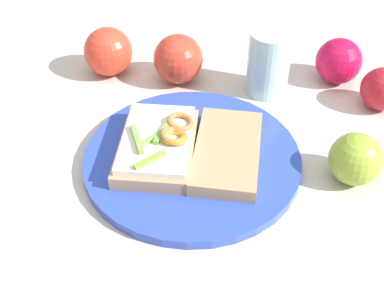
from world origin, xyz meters
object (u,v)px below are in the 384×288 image
(bread_slice_side, at_px, (227,152))
(apple_0, at_px, (339,61))
(apple_3, at_px, (382,89))
(plate, at_px, (192,159))
(apple_1, at_px, (355,159))
(apple_2, at_px, (108,52))
(drinking_glass, at_px, (269,63))
(apple_4, at_px, (178,59))
(sandwich, at_px, (158,144))

(bread_slice_side, relative_size, apple_0, 2.13)
(apple_0, xyz_separation_m, apple_3, (-0.06, -0.07, -0.00))
(bread_slice_side, distance_m, apple_3, 0.29)
(plate, bearing_deg, apple_1, -84.63)
(bread_slice_side, relative_size, apple_2, 1.97)
(bread_slice_side, xyz_separation_m, drinking_glass, (0.19, -0.03, 0.03))
(apple_4, distance_m, drinking_glass, 0.15)
(sandwich, relative_size, apple_3, 2.47)
(apple_0, distance_m, apple_2, 0.39)
(apple_0, relative_size, apple_4, 0.92)
(apple_0, bearing_deg, sandwich, 138.19)
(sandwich, bearing_deg, drinking_glass, -39.40)
(apple_0, xyz_separation_m, apple_1, (-0.24, -0.03, -0.00))
(drinking_glass, bearing_deg, apple_2, 92.05)
(bread_slice_side, height_order, apple_4, apple_4)
(apple_1, bearing_deg, apple_0, 6.57)
(sandwich, relative_size, apple_4, 2.02)
(apple_3, height_order, apple_4, apple_4)
(apple_2, distance_m, drinking_glass, 0.27)
(apple_2, bearing_deg, apple_3, -89.06)
(apple_4, bearing_deg, plate, -159.93)
(sandwich, distance_m, drinking_glass, 0.24)
(apple_0, distance_m, apple_3, 0.09)
(sandwich, distance_m, apple_3, 0.37)
(plate, height_order, apple_2, apple_2)
(plate, bearing_deg, apple_2, 45.46)
(apple_4, height_order, drinking_glass, drinking_glass)
(plate, relative_size, apple_2, 3.66)
(apple_1, bearing_deg, apple_2, 67.50)
(sandwich, xyz_separation_m, apple_3, (0.21, -0.31, 0.00))
(plate, height_order, bread_slice_side, bread_slice_side)
(apple_0, relative_size, drinking_glass, 0.71)
(bread_slice_side, bearing_deg, sandwich, 93.09)
(plate, xyz_separation_m, sandwich, (-0.01, 0.05, 0.02))
(bread_slice_side, distance_m, apple_0, 0.29)
(bread_slice_side, distance_m, apple_2, 0.30)
(sandwich, height_order, apple_2, apple_2)
(apple_0, distance_m, apple_4, 0.27)
(apple_1, bearing_deg, bread_slice_side, 94.53)
(apple_3, bearing_deg, drinking_glass, 89.26)
(apple_3, relative_size, drinking_glass, 0.63)
(bread_slice_side, relative_size, apple_3, 2.40)
(bread_slice_side, bearing_deg, plate, 93.25)
(apple_1, bearing_deg, apple_3, -13.25)
(sandwich, height_order, apple_0, apple_0)
(bread_slice_side, bearing_deg, apple_3, -52.91)
(drinking_glass, bearing_deg, plate, 158.71)
(apple_2, height_order, apple_3, apple_2)
(plate, distance_m, bread_slice_side, 0.05)
(sandwich, xyz_separation_m, apple_2, (0.20, 0.15, 0.01))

